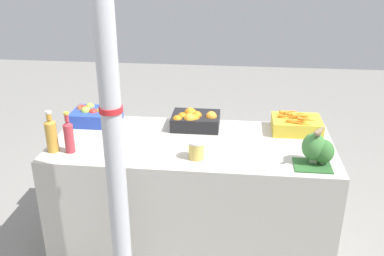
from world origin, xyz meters
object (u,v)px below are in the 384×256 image
at_px(orange_crate, 194,119).
at_px(apple_crate, 95,115).
at_px(sparrow_bird, 318,132).
at_px(broccoli_pile, 317,149).
at_px(juice_bottle_amber, 51,134).
at_px(carrot_crate, 297,124).
at_px(pickle_jar, 196,150).
at_px(support_pole, 112,129).
at_px(juice_bottle_ruby, 69,136).

bearing_deg(orange_crate, apple_crate, 178.95).
xyz_separation_m(orange_crate, sparrow_bird, (0.77, -0.51, 0.16)).
bearing_deg(broccoli_pile, apple_crate, 162.30).
bearing_deg(juice_bottle_amber, sparrow_bird, -1.10).
distance_m(carrot_crate, pickle_jar, 0.82).
height_order(apple_crate, sparrow_bird, sparrow_bird).
distance_m(orange_crate, pickle_jar, 0.48).
relative_size(support_pole, broccoli_pile, 9.77).
height_order(support_pole, carrot_crate, support_pole).
bearing_deg(juice_bottle_amber, support_pole, -35.50).
height_order(carrot_crate, juice_bottle_amber, juice_bottle_amber).
bearing_deg(juice_bottle_amber, juice_bottle_ruby, -0.00).
relative_size(orange_crate, broccoli_pile, 1.45).
xyz_separation_m(orange_crate, carrot_crate, (0.72, 0.01, -0.01)).
xyz_separation_m(carrot_crate, broccoli_pile, (0.06, -0.48, 0.04)).
xyz_separation_m(juice_bottle_amber, juice_bottle_ruby, (0.11, -0.00, -0.00)).
relative_size(juice_bottle_amber, juice_bottle_ruby, 1.01).
distance_m(support_pole, pickle_jar, 0.61).
bearing_deg(orange_crate, juice_bottle_amber, -150.90).
xyz_separation_m(orange_crate, pickle_jar, (0.06, -0.48, -0.00)).
distance_m(orange_crate, broccoli_pile, 0.92).
xyz_separation_m(broccoli_pile, sparrow_bird, (-0.02, -0.04, 0.13)).
bearing_deg(apple_crate, carrot_crate, -0.26).
xyz_separation_m(apple_crate, pickle_jar, (0.80, -0.49, -0.00)).
height_order(apple_crate, carrot_crate, carrot_crate).
relative_size(support_pole, juice_bottle_ruby, 8.44).
bearing_deg(sparrow_bird, orange_crate, -92.75).
bearing_deg(pickle_jar, orange_crate, 97.43).
xyz_separation_m(support_pole, broccoli_pile, (1.13, 0.37, -0.24)).
height_order(broccoli_pile, juice_bottle_amber, juice_bottle_amber).
bearing_deg(juice_bottle_ruby, carrot_crate, 18.27).
bearing_deg(support_pole, apple_crate, 114.88).
bearing_deg(carrot_crate, orange_crate, -179.45).
xyz_separation_m(apple_crate, broccoli_pile, (1.53, -0.49, 0.04)).
height_order(support_pole, pickle_jar, support_pole).
bearing_deg(juice_bottle_ruby, orange_crate, 32.70).
xyz_separation_m(orange_crate, broccoli_pile, (0.79, -0.47, 0.03)).
height_order(carrot_crate, broccoli_pile, broccoli_pile).
height_order(support_pole, orange_crate, support_pole).
height_order(orange_crate, juice_bottle_ruby, juice_bottle_ruby).
xyz_separation_m(apple_crate, carrot_crate, (1.46, -0.01, -0.00)).
height_order(orange_crate, sparrow_bird, sparrow_bird).
bearing_deg(orange_crate, broccoli_pile, -31.05).
relative_size(orange_crate, juice_bottle_ruby, 1.25).
relative_size(support_pole, apple_crate, 6.74).
relative_size(carrot_crate, juice_bottle_amber, 1.24).
distance_m(juice_bottle_amber, pickle_jar, 0.92).
relative_size(broccoli_pile, juice_bottle_amber, 0.86).
relative_size(broccoli_pile, pickle_jar, 2.02).
distance_m(orange_crate, juice_bottle_amber, 0.98).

